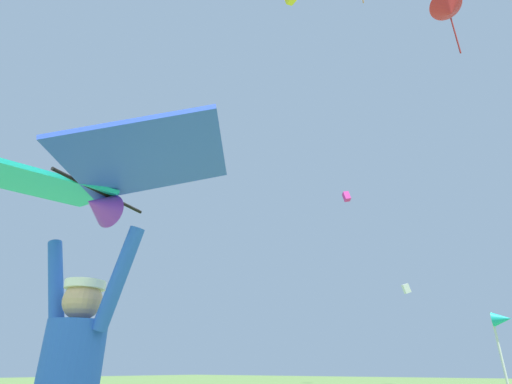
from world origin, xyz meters
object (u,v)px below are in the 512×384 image
Objects in this scene: distant_kite_magenta_high_left at (347,196)px; distant_kite_white_low_right at (406,289)px; distant_kite_red_far_center at (448,9)px; marker_flag at (502,328)px; held_stunt_kite at (93,180)px.

distant_kite_magenta_high_left reaches higher than distant_kite_white_low_right.
distant_kite_red_far_center is at bearing -58.20° from distant_kite_magenta_high_left.
distant_kite_red_far_center is 9.33m from marker_flag.
held_stunt_kite is at bearing -101.12° from distant_kite_red_far_center.
distant_kite_red_far_center reaches higher than distant_kite_white_low_right.
held_stunt_kite is 0.91× the size of distant_kite_red_far_center.
distant_kite_white_low_right reaches higher than marker_flag.
distant_kite_white_low_right is at bearing 109.87° from marker_flag.
held_stunt_kite is at bearing -101.33° from marker_flag.
marker_flag is at bearing -61.38° from distant_kite_magenta_high_left.
distant_kite_red_far_center is 24.97m from distant_kite_white_low_right.
distant_kite_red_far_center is (1.75, 8.88, 8.55)m from held_stunt_kite.
distant_kite_white_low_right is (3.20, 2.53, -8.14)m from distant_kite_magenta_high_left.
distant_kite_magenta_high_left is at bearing 118.62° from marker_flag.
distant_kite_magenta_high_left reaches higher than distant_kite_red_far_center.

